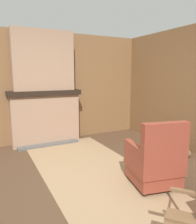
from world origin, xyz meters
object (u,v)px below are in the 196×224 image
Objects in this scene: firewood_stack at (175,150)px; oil_lamp_vase at (29,86)px; armchair at (155,163)px; storage_case at (69,86)px.

oil_lamp_vase is at bearing -130.05° from firewood_stack.
armchair is 1.44m from firewood_stack.
firewood_stack is 2.45× the size of storage_case.
storage_case is at bearing 18.36° from armchair.
firewood_stack is 1.67× the size of oil_lamp_vase.
armchair is 4.74× the size of storage_case.
storage_case reaches higher than armchair.
storage_case reaches higher than firewood_stack.
oil_lamp_vase is 0.91m from storage_case.
armchair reaches higher than firewood_stack.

